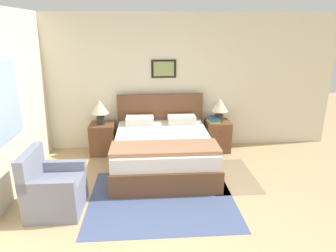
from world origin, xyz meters
TOP-DOWN VIEW (x-y plane):
  - wall_back at (0.00, 3.19)m, footprint 6.82×0.09m
  - wall_left at (-2.24, 1.56)m, footprint 0.08×5.56m
  - area_rug_main at (-0.12, 1.14)m, footprint 2.04×1.71m
  - area_rug_bedside at (1.04, 1.75)m, footprint 0.76×1.23m
  - bed at (-0.04, 2.15)m, footprint 1.66×1.94m
  - armchair at (-1.55, 0.96)m, footprint 0.68×0.70m
  - nightstand_near_window at (-1.16, 2.87)m, footprint 0.46×0.50m
  - nightstand_by_door at (1.07, 2.87)m, footprint 0.46×0.50m
  - table_lamp_near_window at (-1.17, 2.85)m, footprint 0.32×0.32m
  - table_lamp_by_door at (1.08, 2.85)m, footprint 0.32×0.32m
  - book_thick_bottom at (0.97, 2.82)m, footprint 0.23×0.28m
  - book_hardcover_middle at (0.97, 2.82)m, footprint 0.23×0.29m
  - book_novel_upper at (0.97, 2.82)m, footprint 0.17×0.27m

SIDE VIEW (x-z plane):
  - area_rug_main at x=-0.12m, z-range 0.00..0.01m
  - area_rug_bedside at x=1.04m, z-range 0.00..0.01m
  - nightstand_near_window at x=-1.16m, z-range 0.00..0.59m
  - nightstand_by_door at x=1.07m, z-range 0.00..0.59m
  - armchair at x=-1.55m, z-range -0.13..0.73m
  - bed at x=-0.04m, z-range -0.23..0.87m
  - book_thick_bottom at x=0.97m, z-range 0.59..0.63m
  - book_hardcover_middle at x=0.97m, z-range 0.63..0.66m
  - book_novel_upper at x=0.97m, z-range 0.66..0.70m
  - table_lamp_near_window at x=-1.17m, z-range 0.67..1.13m
  - table_lamp_by_door at x=1.08m, z-range 0.67..1.13m
  - wall_back at x=0.00m, z-range 0.00..2.60m
  - wall_left at x=-2.24m, z-range 0.00..2.60m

